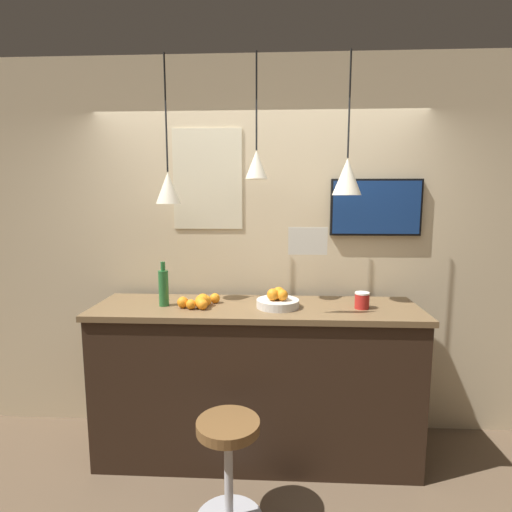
# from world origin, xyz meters

# --- Properties ---
(back_wall) EXTENTS (8.00, 0.06, 2.90)m
(back_wall) POSITION_xyz_m (0.00, 1.06, 1.45)
(back_wall) COLOR beige
(back_wall) RESTS_ON ground_plane
(service_counter) EXTENTS (2.25, 0.62, 1.11)m
(service_counter) POSITION_xyz_m (0.00, 0.64, 0.56)
(service_counter) COLOR black
(service_counter) RESTS_ON ground_plane
(bar_stool) EXTENTS (0.40, 0.40, 0.63)m
(bar_stool) POSITION_xyz_m (-0.12, -0.00, 0.42)
(bar_stool) COLOR #B7B7BC
(bar_stool) RESTS_ON ground_plane
(fruit_bowl) EXTENTS (0.29, 0.29, 0.14)m
(fruit_bowl) POSITION_xyz_m (0.15, 0.61, 1.16)
(fruit_bowl) COLOR beige
(fruit_bowl) RESTS_ON service_counter
(orange_pile) EXTENTS (0.27, 0.24, 0.09)m
(orange_pile) POSITION_xyz_m (-0.38, 0.60, 1.15)
(orange_pile) COLOR orange
(orange_pile) RESTS_ON service_counter
(juice_bottle) EXTENTS (0.07, 0.07, 0.31)m
(juice_bottle) POSITION_xyz_m (-0.64, 0.61, 1.24)
(juice_bottle) COLOR #286B33
(juice_bottle) RESTS_ON service_counter
(spread_jar) EXTENTS (0.10, 0.10, 0.11)m
(spread_jar) POSITION_xyz_m (0.72, 0.61, 1.17)
(spread_jar) COLOR red
(spread_jar) RESTS_ON service_counter
(pendant_lamp_left) EXTENTS (0.17, 0.17, 0.99)m
(pendant_lamp_left) POSITION_xyz_m (-0.61, 0.70, 1.93)
(pendant_lamp_left) COLOR black
(pendant_lamp_middle) EXTENTS (0.15, 0.15, 0.82)m
(pendant_lamp_middle) POSITION_xyz_m (0.00, 0.70, 2.08)
(pendant_lamp_middle) COLOR black
(pendant_lamp_right) EXTENTS (0.19, 0.19, 0.93)m
(pendant_lamp_right) POSITION_xyz_m (0.61, 0.70, 2.00)
(pendant_lamp_right) COLOR black
(mounted_tv) EXTENTS (0.68, 0.04, 0.42)m
(mounted_tv) POSITION_xyz_m (0.88, 1.01, 1.78)
(mounted_tv) COLOR black
(hanging_menu_board) EXTENTS (0.24, 0.01, 0.17)m
(hanging_menu_board) POSITION_xyz_m (0.33, 0.41, 1.59)
(hanging_menu_board) COLOR silver
(wall_poster) EXTENTS (0.53, 0.01, 0.76)m
(wall_poster) POSITION_xyz_m (-0.39, 1.02, 1.99)
(wall_poster) COLOR beige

